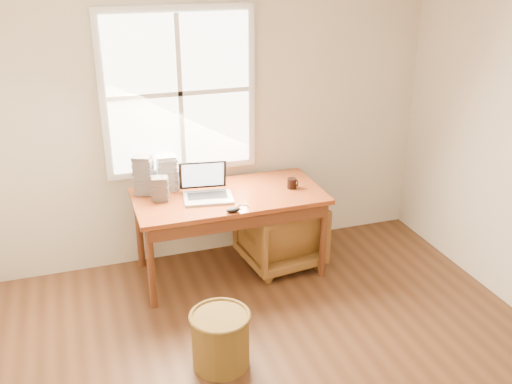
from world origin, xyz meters
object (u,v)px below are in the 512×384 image
(desk, at_px, (229,196))
(coffee_mug, at_px, (292,183))
(armchair, at_px, (280,233))
(wicker_stool, at_px, (221,340))
(laptop, at_px, (208,181))
(cd_stack_a, at_px, (168,173))

(desk, xyz_separation_m, coffee_mug, (0.55, -0.05, 0.07))
(armchair, bearing_deg, wicker_stool, 46.26)
(desk, height_order, coffee_mug, coffee_mug)
(laptop, distance_m, coffee_mug, 0.75)
(wicker_stool, bearing_deg, coffee_mug, 49.53)
(cd_stack_a, bearing_deg, armchair, -15.83)
(desk, distance_m, armchair, 0.63)
(wicker_stool, distance_m, laptop, 1.35)
(desk, distance_m, cd_stack_a, 0.56)
(wicker_stool, height_order, coffee_mug, coffee_mug)
(armchair, height_order, laptop, laptop)
(coffee_mug, bearing_deg, laptop, 175.17)
(laptop, bearing_deg, desk, 22.57)
(cd_stack_a, bearing_deg, desk, -29.59)
(wicker_stool, xyz_separation_m, coffee_mug, (0.96, 1.12, 0.60))
(desk, xyz_separation_m, wicker_stool, (-0.41, -1.17, -0.53))
(armchair, xyz_separation_m, laptop, (-0.66, -0.05, 0.60))
(armchair, xyz_separation_m, coffee_mug, (0.08, -0.05, 0.49))
(armchair, bearing_deg, cd_stack_a, -22.83)
(desk, distance_m, wicker_stool, 1.35)
(desk, distance_m, laptop, 0.27)
(wicker_stool, bearing_deg, cd_stack_a, 92.40)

